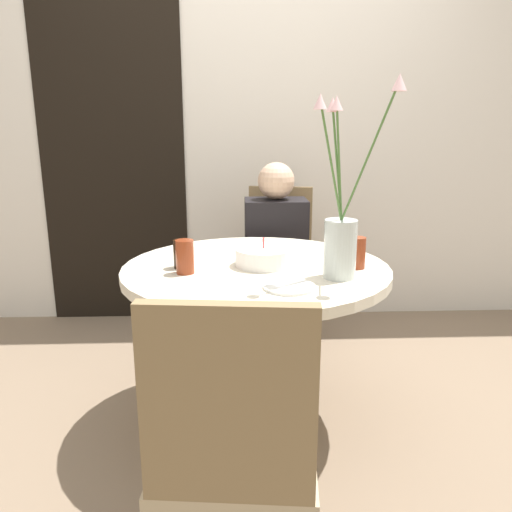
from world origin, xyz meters
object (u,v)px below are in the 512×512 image
at_px(drink_glass_1, 185,257).
at_px(person_woman, 275,264).
at_px(chair_left_flank, 278,255).
at_px(chair_right_flank, 234,445).
at_px(birthday_cake, 263,257).
at_px(flower_vase, 341,231).
at_px(drink_glass_2, 182,254).
at_px(drink_glass_0, 357,253).
at_px(side_plate, 289,287).

height_order(drink_glass_1, person_woman, person_woman).
height_order(chair_left_flank, chair_right_flank, same).
height_order(chair_left_flank, drink_glass_1, chair_left_flank).
bearing_deg(birthday_cake, chair_left_flank, 81.19).
relative_size(flower_vase, drink_glass_2, 6.29).
bearing_deg(drink_glass_1, drink_glass_0, 3.89).
distance_m(side_plate, person_woman, 1.07).
height_order(chair_right_flank, drink_glass_1, chair_right_flank).
height_order(side_plate, person_woman, person_woman).
bearing_deg(side_plate, birthday_cake, 103.74).
height_order(drink_glass_0, drink_glass_1, drink_glass_1).
distance_m(drink_glass_2, person_woman, 0.92).
bearing_deg(chair_left_flank, flower_vase, -72.33).
relative_size(chair_left_flank, flower_vase, 1.27).
xyz_separation_m(flower_vase, drink_glass_0, (0.10, 0.14, -0.12)).
bearing_deg(flower_vase, chair_right_flank, -118.69).
distance_m(drink_glass_0, person_woman, 0.88).
bearing_deg(birthday_cake, drink_glass_0, -8.45).
xyz_separation_m(drink_glass_0, person_woman, (-0.26, 0.80, -0.26)).
height_order(flower_vase, drink_glass_1, flower_vase).
relative_size(side_plate, drink_glass_0, 1.47).
bearing_deg(drink_glass_2, chair_left_flank, 63.03).
distance_m(chair_right_flank, birthday_cake, 0.95).
relative_size(chair_left_flank, side_plate, 4.90).
height_order(chair_right_flank, flower_vase, flower_vase).
xyz_separation_m(side_plate, drink_glass_0, (0.30, 0.25, 0.06)).
height_order(flower_vase, person_woman, flower_vase).
relative_size(chair_right_flank, drink_glass_1, 6.90).
bearing_deg(person_woman, flower_vase, -80.08).
xyz_separation_m(drink_glass_1, person_woman, (0.42, 0.85, -0.27)).
height_order(flower_vase, drink_glass_2, flower_vase).
relative_size(flower_vase, side_plate, 3.87).
bearing_deg(birthday_cake, flower_vase, -34.98).
xyz_separation_m(chair_right_flank, drink_glass_1, (-0.19, 0.81, 0.26)).
xyz_separation_m(chair_left_flank, side_plate, (-0.07, -1.20, 0.20)).
bearing_deg(drink_glass_0, person_woman, 108.00).
height_order(chair_right_flank, side_plate, chair_right_flank).
bearing_deg(chair_right_flank, drink_glass_0, -114.03).
distance_m(flower_vase, person_woman, 1.02).
relative_size(birthday_cake, person_woman, 0.21).
bearing_deg(flower_vase, birthday_cake, 145.02).
distance_m(chair_right_flank, person_woman, 1.68).
bearing_deg(flower_vase, person_woman, 99.92).
xyz_separation_m(chair_left_flank, drink_glass_2, (-0.47, -0.92, 0.25)).
relative_size(drink_glass_1, person_woman, 0.12).
bearing_deg(person_woman, chair_right_flank, -97.96).
bearing_deg(person_woman, side_plate, -91.97).
relative_size(chair_right_flank, flower_vase, 1.27).
distance_m(birthday_cake, side_plate, 0.31).
relative_size(flower_vase, drink_glass_0, 5.68).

